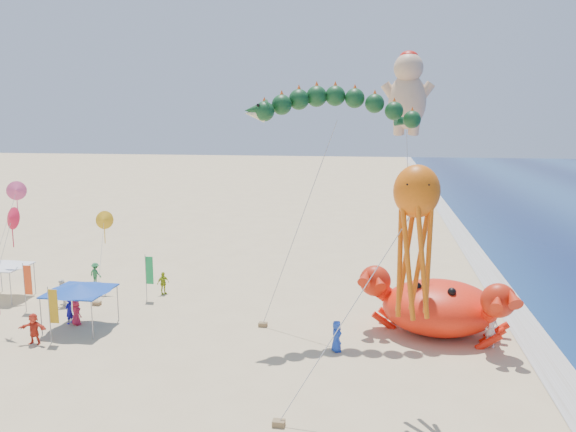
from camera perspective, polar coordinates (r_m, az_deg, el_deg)
The scene contains 11 objects.
ground at distance 32.65m, azimuth 2.95°, elevation -12.01°, with size 320.00×320.00×0.00m, color #D1B784.
foam_strip at distance 33.62m, azimuth 24.23°, elevation -12.22°, with size 320.00×320.00×0.00m, color silver.
crab_inflatable at distance 33.40m, azimuth 15.13°, elevation -8.78°, with size 8.67×7.32×3.80m.
dragon_kite at distance 31.74m, azimuth 4.77°, elevation 10.50°, with size 9.99×5.00×13.64m.
cherub_kite at distance 38.45m, azimuth 12.06°, elevation 12.31°, with size 2.47×4.34×16.52m.
octopus_kite at distance 22.84m, azimuth 12.75°, elevation -1.38°, with size 6.33×3.05×10.38m.
canopy_blue at distance 35.14m, azimuth -20.42°, elevation -6.83°, with size 3.68×3.68×2.71m.
canopy_white at distance 42.93m, azimuth -26.89°, elevation -4.33°, with size 3.15×3.15×2.71m.
feather_flags at distance 36.86m, azimuth -22.23°, elevation -6.87°, with size 7.21×7.91×3.20m.
beachgoers at distance 36.13m, azimuth -15.15°, elevation -8.74°, with size 27.91×11.91×1.87m.
small_kites at distance 39.54m, azimuth -23.45°, elevation -0.36°, with size 6.45×11.30×8.06m.
Camera 1 is at (3.33, -30.15, 12.08)m, focal length 35.00 mm.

